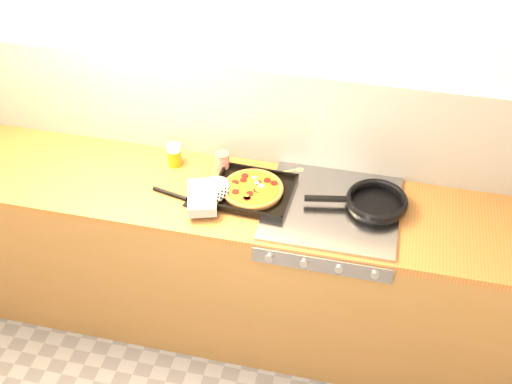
% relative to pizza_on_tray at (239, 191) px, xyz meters
% --- Properties ---
extents(room_shell, '(3.20, 3.20, 3.20)m').
position_rel_pizza_on_tray_xyz_m(room_shell, '(-0.02, 0.31, 0.21)').
color(room_shell, white).
rests_on(room_shell, ground).
extents(counter_run, '(3.20, 0.62, 0.90)m').
position_rel_pizza_on_tray_xyz_m(counter_run, '(-0.02, 0.02, -0.49)').
color(counter_run, brown).
rests_on(counter_run, ground).
extents(stovetop, '(0.60, 0.56, 0.02)m').
position_rel_pizza_on_tray_xyz_m(stovetop, '(0.43, 0.02, -0.04)').
color(stovetop, '#95959A').
rests_on(stovetop, counter_run).
extents(pizza_on_tray, '(0.49, 0.41, 0.06)m').
position_rel_pizza_on_tray_xyz_m(pizza_on_tray, '(0.00, 0.00, 0.00)').
color(pizza_on_tray, black).
rests_on(pizza_on_tray, stovetop).
extents(frying_pan, '(0.48, 0.33, 0.05)m').
position_rel_pizza_on_tray_xyz_m(frying_pan, '(0.62, 0.06, -0.00)').
color(frying_pan, black).
rests_on(frying_pan, stovetop).
extents(tomato_can, '(0.09, 0.09, 0.10)m').
position_rel_pizza_on_tray_xyz_m(tomato_can, '(-0.13, 0.18, 0.01)').
color(tomato_can, maroon).
rests_on(tomato_can, counter_run).
extents(juice_glass, '(0.09, 0.09, 0.12)m').
position_rel_pizza_on_tray_xyz_m(juice_glass, '(-0.37, 0.17, 0.02)').
color(juice_glass, orange).
rests_on(juice_glass, counter_run).
extents(wooden_spoon, '(0.28, 0.16, 0.02)m').
position_rel_pizza_on_tray_xyz_m(wooden_spoon, '(0.16, 0.21, -0.03)').
color(wooden_spoon, '#9F7B43').
rests_on(wooden_spoon, counter_run).
extents(black_spatula, '(0.29, 0.11, 0.02)m').
position_rel_pizza_on_tray_xyz_m(black_spatula, '(-0.26, -0.07, -0.03)').
color(black_spatula, black).
rests_on(black_spatula, counter_run).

